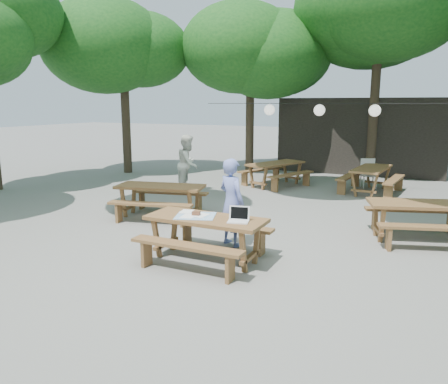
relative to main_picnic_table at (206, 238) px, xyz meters
name	(u,v)px	position (x,y,z in m)	size (l,w,h in m)	color
ground	(249,243)	(0.30, 1.16, -0.39)	(80.00, 80.00, 0.00)	#61615C
pavilion	(364,135)	(0.80, 11.66, 1.01)	(6.00, 3.00, 2.80)	black
main_picnic_table	(206,238)	(0.00, 0.00, 0.00)	(2.00, 1.58, 0.75)	brown
picnic_table_nw	(161,201)	(-2.30, 2.09, 0.00)	(2.21, 1.97, 0.75)	brown
picnic_table_ne	(422,221)	(3.24, 2.75, 0.00)	(2.29, 2.09, 0.75)	brown
picnic_table_far_w	(275,174)	(-1.18, 6.96, 0.00)	(2.20, 2.37, 0.75)	brown
picnic_table_far_e	(371,180)	(1.72, 7.16, 0.00)	(1.76, 2.07, 0.75)	brown
woman	(232,202)	(0.04, 0.94, 0.43)	(0.59, 0.39, 1.63)	#6E7DC9
second_person	(188,164)	(-3.21, 4.91, 0.46)	(0.83, 0.64, 1.70)	white
plastic_chair	(368,180)	(1.55, 7.93, -0.13)	(0.57, 0.57, 0.90)	white
laptop	(239,218)	(0.60, 0.00, 0.42)	(0.38, 0.33, 0.24)	white
tabletop_clutter	(195,215)	(-0.20, 0.01, 0.37)	(0.80, 0.73, 0.08)	#3780BC
paper_lanterns	(320,110)	(0.11, 7.16, 2.02)	(9.00, 0.34, 0.38)	black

